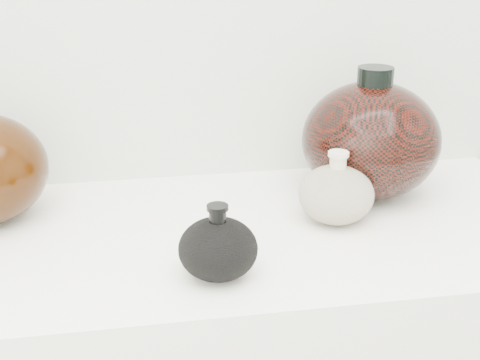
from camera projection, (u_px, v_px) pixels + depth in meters
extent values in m
cube|color=silver|center=(206.00, 239.00, 1.07)|extent=(1.20, 0.50, 0.03)
ellipsoid|color=black|center=(218.00, 249.00, 0.91)|extent=(0.13, 0.13, 0.09)
cylinder|color=black|center=(218.00, 216.00, 0.90)|extent=(0.03, 0.03, 0.03)
cylinder|color=black|center=(217.00, 207.00, 0.89)|extent=(0.03, 0.03, 0.01)
ellipsoid|color=#BDA592|center=(336.00, 194.00, 1.08)|extent=(0.15, 0.15, 0.10)
cylinder|color=beige|center=(338.00, 163.00, 1.06)|extent=(0.03, 0.03, 0.03)
cylinder|color=beige|center=(339.00, 154.00, 1.06)|extent=(0.04, 0.04, 0.01)
ellipsoid|color=black|center=(371.00, 140.00, 1.17)|extent=(0.31, 0.31, 0.20)
cylinder|color=black|center=(375.00, 78.00, 1.13)|extent=(0.08, 0.08, 0.04)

